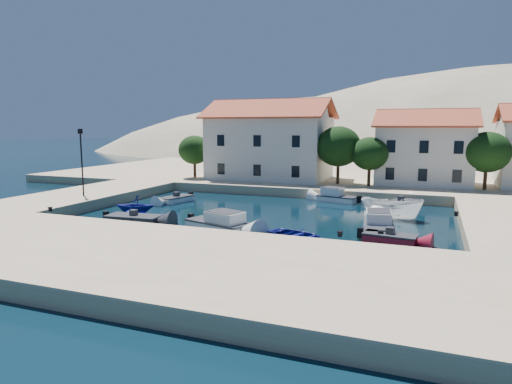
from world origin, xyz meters
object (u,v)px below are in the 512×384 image
building_mid (425,146)px  cabin_cruiser_south (218,223)px  rowboat_south (298,241)px  cabin_cruiser_east (379,226)px  lamppost (81,156)px  boat_east (391,219)px  building_left (270,138)px

building_mid → cabin_cruiser_south: (-13.46, -25.21, -4.75)m
rowboat_south → cabin_cruiser_east: size_ratio=0.83×
building_mid → lamppost: size_ratio=1.69×
building_mid → cabin_cruiser_east: bearing=-96.3°
building_mid → boat_east: building_mid is taller
building_left → rowboat_south: bearing=-66.7°
building_mid → lamppost: 36.21m
building_left → building_mid: size_ratio=1.40×
lamppost → cabin_cruiser_east: size_ratio=1.16×
building_left → lamppost: building_left is taller
rowboat_south → cabin_cruiser_east: (4.66, 4.42, 0.48)m
building_mid → cabin_cruiser_east: building_mid is taller
boat_east → cabin_cruiser_south: bearing=137.9°
cabin_cruiser_east → boat_east: 5.31m
cabin_cruiser_east → lamppost: bearing=79.7°
rowboat_south → boat_east: bearing=-4.0°
cabin_cruiser_south → rowboat_south: 6.48m
rowboat_south → boat_east: size_ratio=0.88×
building_mid → boat_east: (-2.03, -16.63, -5.22)m
building_mid → lamppost: (-29.50, -21.00, -0.47)m
building_mid → cabin_cruiser_east: 22.55m
building_left → rowboat_south: 28.21m
building_left → building_mid: (18.00, 1.00, -0.71)m
cabin_cruiser_south → boat_east: bearing=55.4°
building_left → cabin_cruiser_south: size_ratio=2.72×
boat_east → building_left: bearing=56.6°
cabin_cruiser_south → boat_east: (11.43, 8.58, -0.48)m
building_mid → boat_east: 17.55m
cabin_cruiser_east → rowboat_south: bearing=125.1°
building_mid → rowboat_south: size_ratio=2.37×
lamppost → boat_east: 28.22m
lamppost → cabin_cruiser_east: (27.06, -0.91, -4.28)m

